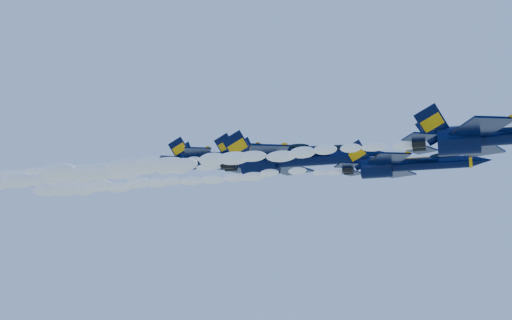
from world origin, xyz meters
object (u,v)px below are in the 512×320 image
(jet_third, at_px, (293,159))
(jet_fourth, at_px, (266,154))
(jet_lead, at_px, (499,136))
(jet_fifth, at_px, (219,158))
(jet_second, at_px, (406,164))

(jet_third, relative_size, jet_fourth, 1.21)
(jet_lead, relative_size, jet_fifth, 0.94)
(jet_lead, xyz_separation_m, jet_fifth, (-36.41, 29.49, 7.27))
(jet_fourth, bearing_deg, jet_third, -55.97)
(jet_third, bearing_deg, jet_second, -23.80)
(jet_fourth, bearing_deg, jet_lead, -40.03)
(jet_lead, distance_m, jet_third, 26.30)
(jet_lead, bearing_deg, jet_third, 146.10)
(jet_second, height_order, jet_fourth, jet_fourth)
(jet_second, xyz_separation_m, jet_third, (-13.25, 5.84, 2.77))
(jet_second, bearing_deg, jet_fifth, 143.41)
(jet_lead, xyz_separation_m, jet_third, (-21.71, 14.59, 2.71))
(jet_fourth, bearing_deg, jet_fifth, 144.29)
(jet_lead, height_order, jet_fifth, jet_fifth)
(jet_lead, relative_size, jet_third, 0.85)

